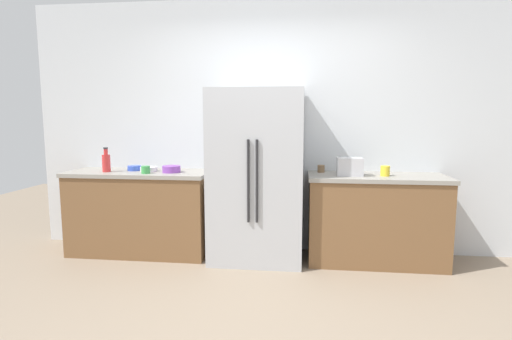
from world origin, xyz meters
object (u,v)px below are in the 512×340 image
object	(u,v)px
toaster	(350,167)
cup_c	(321,169)
refrigerator	(257,176)
cup_b	(385,171)
bowl_b	(149,169)
bottle_a	(106,162)
bowl_a	(171,169)
bowl_c	(134,168)
cup_a	(146,170)

from	to	relation	value
toaster	cup_c	world-z (taller)	toaster
cup_c	refrigerator	bearing A→B (deg)	-162.90
refrigerator	cup_b	world-z (taller)	refrigerator
refrigerator	bowl_b	size ratio (longest dim) A/B	9.70
bottle_a	cup_b	distance (m)	2.84
cup_c	bowl_a	size ratio (longest dim) A/B	0.41
bowl_c	bowl_a	bearing A→B (deg)	-12.17
cup_a	bowl_b	size ratio (longest dim) A/B	0.50
cup_c	cup_a	bearing A→B (deg)	-170.40
cup_a	bowl_b	world-z (taller)	cup_a
cup_b	cup_c	xyz separation A→B (m)	(-0.61, 0.19, -0.01)
cup_b	bowl_a	bearing A→B (deg)	179.87
bowl_a	toaster	bearing A→B (deg)	-0.52
cup_c	bowl_b	world-z (taller)	cup_c
bottle_a	cup_c	size ratio (longest dim) A/B	3.39
refrigerator	cup_a	distance (m)	1.13
cup_b	bowl_b	size ratio (longest dim) A/B	0.56
bowl_a	bowl_c	world-z (taller)	bowl_a
refrigerator	cup_a	world-z (taller)	refrigerator
refrigerator	bottle_a	distance (m)	1.59
bowl_a	bowl_b	size ratio (longest dim) A/B	1.05
refrigerator	cup_b	bearing A→B (deg)	0.24
refrigerator	bottle_a	xyz separation A→B (m)	(-1.58, -0.03, 0.12)
toaster	cup_c	size ratio (longest dim) A/B	3.26
cup_a	cup_c	distance (m)	1.80
bottle_a	bowl_c	world-z (taller)	bottle_a
cup_b	bowl_a	world-z (taller)	cup_b
toaster	cup_b	xyz separation A→B (m)	(0.34, 0.01, -0.04)
cup_b	bottle_a	bearing A→B (deg)	-179.24
refrigerator	bowl_c	xyz separation A→B (m)	(-1.34, 0.11, 0.05)
toaster	cup_a	bearing A→B (deg)	-177.35
bottle_a	bowl_a	size ratio (longest dim) A/B	1.38
cup_b	bowl_a	distance (m)	2.15
cup_b	toaster	bearing A→B (deg)	-178.02
refrigerator	cup_c	xyz separation A→B (m)	(0.65, 0.20, 0.06)
refrigerator	toaster	bearing A→B (deg)	-0.41
cup_c	toaster	bearing A→B (deg)	-37.40
refrigerator	toaster	world-z (taller)	refrigerator
refrigerator	bowl_b	bearing A→B (deg)	176.89
toaster	bowl_c	distance (m)	2.26
refrigerator	bowl_b	world-z (taller)	refrigerator
bowl_c	bowl_b	bearing A→B (deg)	-13.44
bottle_a	cup_b	world-z (taller)	bottle_a
bowl_b	bowl_c	world-z (taller)	bowl_c
cup_a	toaster	bearing A→B (deg)	2.65
bowl_a	bowl_b	bearing A→B (deg)	168.70
bottle_a	bowl_a	distance (m)	0.69
cup_a	bowl_c	size ratio (longest dim) A/B	0.62
toaster	bowl_a	world-z (taller)	toaster
toaster	bowl_b	size ratio (longest dim) A/B	1.39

